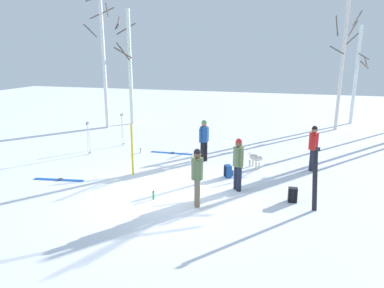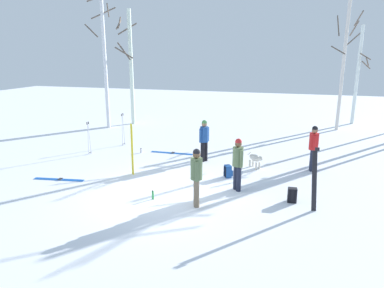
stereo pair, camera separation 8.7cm
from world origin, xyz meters
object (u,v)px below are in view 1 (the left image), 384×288
(dog, at_px, (255,159))
(ski_pair_planted_0, at_px, (132,150))
(ski_pair_lying_1, at_px, (172,153))
(person_2, at_px, (238,161))
(birch_tree_1, at_px, (129,65))
(person_1, at_px, (197,174))
(ski_poles_1, at_px, (88,137))
(birch_tree_3, at_px, (356,74))
(person_0, at_px, (204,138))
(ski_pair_planted_1, at_px, (315,180))
(birch_tree_0, at_px, (103,55))
(backpack_0, at_px, (228,171))
(water_bottle_0, at_px, (141,151))
(birch_tree_2, at_px, (342,64))
(backpack_1, at_px, (293,195))
(water_bottle_1, at_px, (153,195))
(ski_pair_lying_0, at_px, (59,180))
(person_3, at_px, (313,145))
(ski_poles_0, at_px, (122,129))

(dog, relative_size, ski_pair_planted_0, 0.35)
(ski_pair_planted_0, relative_size, ski_pair_lying_1, 0.98)
(person_2, xyz_separation_m, birch_tree_1, (-8.10, 9.10, 2.63))
(person_1, distance_m, ski_poles_1, 7.07)
(birch_tree_3, bearing_deg, person_0, -123.97)
(ski_pair_planted_1, bearing_deg, birch_tree_0, 142.77)
(ski_pair_planted_1, height_order, birch_tree_3, birch_tree_3)
(backpack_0, height_order, water_bottle_0, backpack_0)
(backpack_0, height_order, birch_tree_2, birch_tree_2)
(dog, distance_m, ski_pair_planted_1, 3.89)
(person_1, relative_size, backpack_0, 3.90)
(person_0, xyz_separation_m, ski_poles_1, (-5.07, -0.41, -0.21))
(ski_pair_lying_1, xyz_separation_m, backpack_1, (5.19, -3.92, 0.20))
(person_2, height_order, backpack_0, person_2)
(water_bottle_1, distance_m, birch_tree_3, 16.56)
(ski_pair_lying_0, xyz_separation_m, birch_tree_0, (-2.81, 8.42, 4.19))
(ski_pair_planted_0, distance_m, ski_pair_lying_0, 2.73)
(person_3, relative_size, ski_poles_1, 1.20)
(water_bottle_0, xyz_separation_m, water_bottle_1, (2.48, -4.57, 0.03))
(person_0, bearing_deg, person_3, 0.34)
(backpack_1, height_order, birch_tree_3, birch_tree_3)
(person_0, height_order, backpack_1, person_0)
(person_1, distance_m, person_3, 5.40)
(backpack_1, height_order, water_bottle_1, backpack_1)
(dog, distance_m, birch_tree_2, 9.76)
(person_2, distance_m, birch_tree_1, 12.46)
(ski_poles_1, relative_size, birch_tree_1, 0.21)
(ski_pair_planted_0, distance_m, water_bottle_1, 2.57)
(person_3, relative_size, birch_tree_1, 0.25)
(person_3, height_order, ski_poles_1, person_3)
(ski_poles_1, distance_m, backpack_0, 6.51)
(person_0, relative_size, ski_poles_1, 1.20)
(ski_pair_planted_1, height_order, birch_tree_2, birch_tree_2)
(water_bottle_0, distance_m, birch_tree_1, 7.68)
(ski_pair_lying_0, bearing_deg, person_2, 7.69)
(person_2, bearing_deg, ski_poles_1, 161.46)
(ski_pair_planted_0, relative_size, ski_poles_1, 1.32)
(person_0, relative_size, dog, 2.57)
(person_0, distance_m, person_1, 4.33)
(person_1, bearing_deg, ski_pair_planted_1, 10.47)
(water_bottle_1, distance_m, birch_tree_1, 12.53)
(person_1, bearing_deg, ski_pair_lying_0, 172.40)
(birch_tree_0, bearing_deg, birch_tree_2, 13.85)
(backpack_0, bearing_deg, ski_poles_1, 169.37)
(ski_pair_planted_1, relative_size, ski_poles_0, 1.20)
(ski_pair_planted_1, bearing_deg, person_3, 88.30)
(water_bottle_1, xyz_separation_m, birch_tree_1, (-5.78, 10.56, 3.47))
(ski_poles_0, relative_size, backpack_1, 3.49)
(dog, height_order, backpack_0, dog)
(backpack_0, xyz_separation_m, backpack_1, (2.23, -1.58, 0.00))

